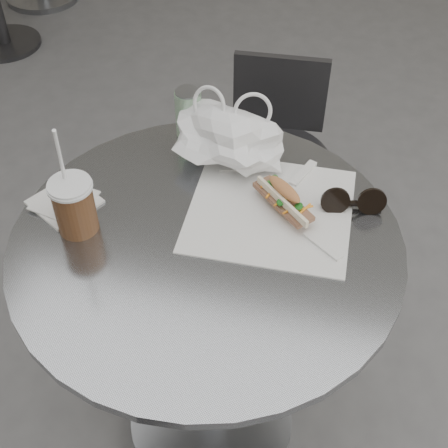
% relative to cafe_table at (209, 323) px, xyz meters
% --- Properties ---
extents(cafe_table, '(0.76, 0.76, 0.74)m').
position_rel_cafe_table_xyz_m(cafe_table, '(0.00, 0.00, 0.00)').
color(cafe_table, slate).
rests_on(cafe_table, ground).
extents(chair_far, '(0.36, 0.37, 0.68)m').
position_rel_cafe_table_xyz_m(chair_far, '(0.01, 0.67, -0.16)').
color(chair_far, '#313134').
rests_on(chair_far, ground).
extents(sandwich_paper, '(0.34, 0.32, 0.00)m').
position_rel_cafe_table_xyz_m(sandwich_paper, '(0.10, 0.11, 0.28)').
color(sandwich_paper, white).
rests_on(sandwich_paper, cafe_table).
extents(banh_mi, '(0.18, 0.18, 0.06)m').
position_rel_cafe_table_xyz_m(banh_mi, '(0.13, 0.12, 0.31)').
color(banh_mi, '#CC814D').
rests_on(banh_mi, sandwich_paper).
extents(iced_coffee, '(0.09, 0.09, 0.25)m').
position_rel_cafe_table_xyz_m(iced_coffee, '(-0.25, -0.03, 0.33)').
color(iced_coffee, brown).
rests_on(iced_coffee, cafe_table).
extents(sunglasses, '(0.13, 0.06, 0.06)m').
position_rel_cafe_table_xyz_m(sunglasses, '(0.26, 0.15, 0.30)').
color(sunglasses, black).
rests_on(sunglasses, cafe_table).
extents(plastic_bag, '(0.23, 0.18, 0.12)m').
position_rel_cafe_table_xyz_m(plastic_bag, '(-0.02, 0.24, 0.33)').
color(plastic_bag, white).
rests_on(plastic_bag, cafe_table).
extents(napkin_stack, '(0.16, 0.16, 0.01)m').
position_rel_cafe_table_xyz_m(napkin_stack, '(-0.31, 0.02, 0.28)').
color(napkin_stack, white).
rests_on(napkin_stack, cafe_table).
extents(drink_can, '(0.06, 0.06, 0.11)m').
position_rel_cafe_table_xyz_m(drink_can, '(-0.13, 0.31, 0.33)').
color(drink_can, '#62A868').
rests_on(drink_can, cafe_table).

